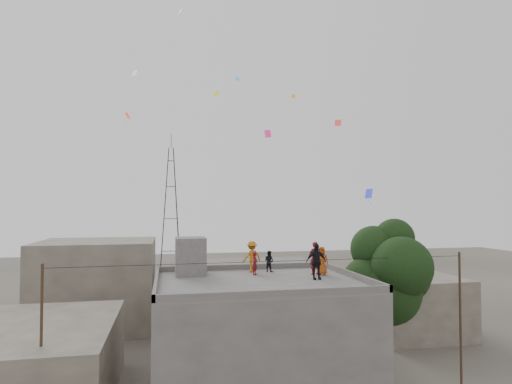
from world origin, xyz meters
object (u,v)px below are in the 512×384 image
(tree, at_px, (389,274))
(transmission_tower, at_px, (171,212))
(person_red_adult, at_px, (315,258))
(person_dark_adult, at_px, (316,262))
(stair_head_box, at_px, (190,256))

(tree, distance_m, transmission_tower, 41.12)
(person_red_adult, bearing_deg, tree, 157.16)
(person_red_adult, distance_m, person_dark_adult, 1.59)
(tree, xyz_separation_m, transmission_tower, (-11.37, 39.40, 2.97))
(person_dark_adult, bearing_deg, tree, 11.35)
(tree, bearing_deg, person_red_adult, 169.38)
(stair_head_box, bearing_deg, tree, -10.74)
(stair_head_box, bearing_deg, person_dark_adult, -24.41)
(stair_head_box, distance_m, tree, 10.80)
(stair_head_box, bearing_deg, person_red_adult, -10.81)
(transmission_tower, distance_m, person_dark_adult, 40.83)
(person_dark_adult, bearing_deg, stair_head_box, 156.96)
(transmission_tower, bearing_deg, person_dark_adult, -80.21)
(transmission_tower, height_order, person_red_adult, transmission_tower)
(tree, bearing_deg, transmission_tower, 106.09)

